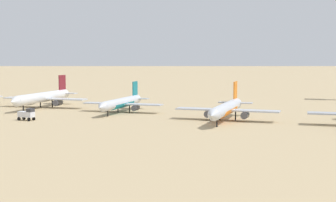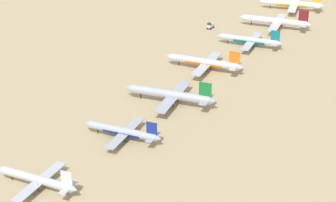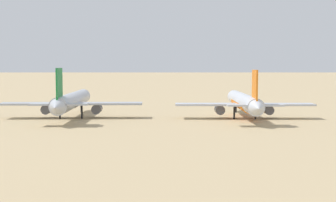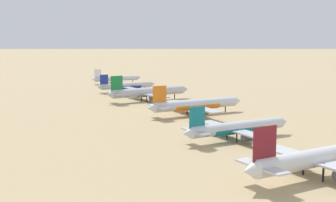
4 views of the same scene
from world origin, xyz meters
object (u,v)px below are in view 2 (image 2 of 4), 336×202
object	(u,v)px
parked_jet_1	(276,21)
parked_jet_6	(37,180)
parked_jet_3	(205,62)
service_truck	(210,25)
parked_jet_2	(250,40)
parked_jet_4	(171,95)
parked_jet_5	(123,131)
parked_jet_0	(292,4)

from	to	relation	value
parked_jet_1	parked_jet_6	distance (m)	197.13
parked_jet_3	service_truck	world-z (taller)	parked_jet_3
parked_jet_2	parked_jet_6	xyz separation A→B (m)	(32.11, 157.81, -0.41)
parked_jet_3	parked_jet_4	distance (m)	41.35
parked_jet_1	parked_jet_2	world-z (taller)	parked_jet_1
parked_jet_1	parked_jet_5	xyz separation A→B (m)	(26.39, 152.80, -0.98)
parked_jet_0	service_truck	xyz separation A→B (m)	(37.31, 54.64, -1.90)
parked_jet_0	parked_jet_2	distance (m)	75.78
parked_jet_0	parked_jet_1	bearing A→B (deg)	86.91
parked_jet_0	parked_jet_1	distance (m)	39.83
parked_jet_0	parked_jet_3	distance (m)	117.28
parked_jet_1	parked_jet_6	size ratio (longest dim) A/B	1.33
service_truck	parked_jet_0	bearing A→B (deg)	-124.33
parked_jet_2	service_truck	world-z (taller)	parked_jet_2
parked_jet_3	parked_jet_5	bearing A→B (deg)	84.36
parked_jet_4	parked_jet_6	world-z (taller)	parked_jet_4
parked_jet_3	service_truck	distance (m)	62.97
parked_jet_1	parked_jet_5	size ratio (longest dim) A/B	1.29
parked_jet_3	parked_jet_5	xyz separation A→B (m)	(7.63, 77.17, -0.72)
parked_jet_3	service_truck	xyz separation A→B (m)	(16.40, -60.77, -1.82)
parked_jet_0	parked_jet_4	world-z (taller)	parked_jet_4
parked_jet_5	service_truck	xyz separation A→B (m)	(8.77, -137.94, -1.10)
parked_jet_2	service_truck	xyz separation A→B (m)	(28.76, -20.65, -1.45)
parked_jet_2	parked_jet_5	distance (m)	118.98
parked_jet_0	parked_jet_6	distance (m)	236.62
parked_jet_1	parked_jet_5	bearing A→B (deg)	80.20
parked_jet_5	parked_jet_1	bearing A→B (deg)	-99.80
service_truck	parked_jet_2	bearing A→B (deg)	144.32
parked_jet_4	parked_jet_5	distance (m)	36.35
parked_jet_4	service_truck	distance (m)	103.14
parked_jet_1	parked_jet_3	world-z (taller)	parked_jet_1
parked_jet_3	parked_jet_0	bearing A→B (deg)	-100.27
parked_jet_1	service_truck	bearing A→B (deg)	22.92
parked_jet_3	parked_jet_5	world-z (taller)	parked_jet_3
parked_jet_0	service_truck	size ratio (longest dim) A/B	7.58
parked_jet_6	parked_jet_2	bearing A→B (deg)	-101.50
parked_jet_2	parked_jet_3	distance (m)	41.98
service_truck	parked_jet_5	bearing A→B (deg)	93.64
parked_jet_3	parked_jet_1	bearing A→B (deg)	-103.93
parked_jet_2	parked_jet_5	size ratio (longest dim) A/B	1.11
parked_jet_5	parked_jet_0	bearing A→B (deg)	-98.43
parked_jet_2	parked_jet_0	bearing A→B (deg)	-96.48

